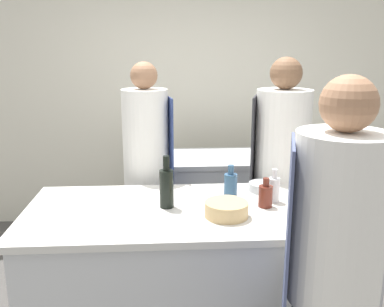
{
  "coord_description": "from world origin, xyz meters",
  "views": [
    {
      "loc": [
        -0.17,
        -2.4,
        1.88
      ],
      "look_at": [
        0.0,
        0.35,
        1.19
      ],
      "focal_mm": 40.0,
      "sensor_mm": 36.0,
      "label": 1
    }
  ],
  "objects_px": {
    "bottle_vinegar": "(274,189)",
    "bottle_cooking_oil": "(167,187)",
    "chef_at_pass_far": "(280,180)",
    "bottle_wine": "(231,185)",
    "oven_range": "(344,181)",
    "chef_at_stove": "(147,179)",
    "cup": "(314,201)",
    "chef_at_prep_near": "(332,283)",
    "bowl_mixing_large": "(226,209)",
    "bowl_prep_small": "(262,187)",
    "bottle_olive_oil": "(266,195)"
  },
  "relations": [
    {
      "from": "chef_at_prep_near",
      "to": "bottle_wine",
      "type": "relative_size",
      "value": 8.35
    },
    {
      "from": "oven_range",
      "to": "chef_at_stove",
      "type": "bearing_deg",
      "value": -152.2
    },
    {
      "from": "bowl_mixing_large",
      "to": "bottle_wine",
      "type": "bearing_deg",
      "value": 77.45
    },
    {
      "from": "bowl_mixing_large",
      "to": "cup",
      "type": "bearing_deg",
      "value": 8.59
    },
    {
      "from": "bottle_wine",
      "to": "cup",
      "type": "bearing_deg",
      "value": -27.06
    },
    {
      "from": "oven_range",
      "to": "bottle_cooking_oil",
      "type": "distance_m",
      "value": 2.61
    },
    {
      "from": "bowl_mixing_large",
      "to": "bottle_cooking_oil",
      "type": "bearing_deg",
      "value": 153.4
    },
    {
      "from": "chef_at_prep_near",
      "to": "chef_at_pass_far",
      "type": "relative_size",
      "value": 0.98
    },
    {
      "from": "bowl_prep_small",
      "to": "cup",
      "type": "bearing_deg",
      "value": -55.91
    },
    {
      "from": "bottle_vinegar",
      "to": "bottle_cooking_oil",
      "type": "distance_m",
      "value": 0.67
    },
    {
      "from": "chef_at_prep_near",
      "to": "bottle_vinegar",
      "type": "height_order",
      "value": "chef_at_prep_near"
    },
    {
      "from": "chef_at_pass_far",
      "to": "bowl_mixing_large",
      "type": "xyz_separation_m",
      "value": [
        -0.51,
        -0.74,
        0.08
      ]
    },
    {
      "from": "chef_at_prep_near",
      "to": "chef_at_stove",
      "type": "relative_size",
      "value": 1.0
    },
    {
      "from": "chef_at_pass_far",
      "to": "bottle_wine",
      "type": "bearing_deg",
      "value": 151.73
    },
    {
      "from": "bottle_wine",
      "to": "bottle_cooking_oil",
      "type": "relative_size",
      "value": 0.67
    },
    {
      "from": "bottle_olive_oil",
      "to": "cup",
      "type": "xyz_separation_m",
      "value": [
        0.28,
        -0.06,
        -0.02
      ]
    },
    {
      "from": "chef_at_prep_near",
      "to": "bowl_mixing_large",
      "type": "xyz_separation_m",
      "value": [
        -0.37,
        0.65,
        0.09
      ]
    },
    {
      "from": "bowl_prep_small",
      "to": "chef_at_prep_near",
      "type": "bearing_deg",
      "value": -86.62
    },
    {
      "from": "chef_at_pass_far",
      "to": "cup",
      "type": "height_order",
      "value": "chef_at_pass_far"
    },
    {
      "from": "chef_at_prep_near",
      "to": "chef_at_stove",
      "type": "distance_m",
      "value": 1.74
    },
    {
      "from": "bottle_vinegar",
      "to": "bottle_wine",
      "type": "xyz_separation_m",
      "value": [
        -0.26,
        0.1,
        0.0
      ]
    },
    {
      "from": "cup",
      "to": "chef_at_stove",
      "type": "bearing_deg",
      "value": 142.71
    },
    {
      "from": "bottle_cooking_oil",
      "to": "cup",
      "type": "distance_m",
      "value": 0.88
    },
    {
      "from": "bottle_vinegar",
      "to": "bottle_wine",
      "type": "distance_m",
      "value": 0.27
    },
    {
      "from": "oven_range",
      "to": "bottle_wine",
      "type": "relative_size",
      "value": 4.7
    },
    {
      "from": "bottle_olive_oil",
      "to": "bowl_prep_small",
      "type": "xyz_separation_m",
      "value": [
        0.05,
        0.29,
        -0.04
      ]
    },
    {
      "from": "chef_at_pass_far",
      "to": "chef_at_stove",
      "type": "bearing_deg",
      "value": 101.06
    },
    {
      "from": "bottle_cooking_oil",
      "to": "bowl_mixing_large",
      "type": "distance_m",
      "value": 0.39
    },
    {
      "from": "bowl_prep_small",
      "to": "bottle_wine",
      "type": "bearing_deg",
      "value": -155.38
    },
    {
      "from": "bottle_cooking_oil",
      "to": "cup",
      "type": "height_order",
      "value": "bottle_cooking_oil"
    },
    {
      "from": "chef_at_pass_far",
      "to": "bottle_olive_oil",
      "type": "distance_m",
      "value": 0.66
    },
    {
      "from": "chef_at_stove",
      "to": "bowl_mixing_large",
      "type": "relative_size",
      "value": 7.14
    },
    {
      "from": "bottle_cooking_oil",
      "to": "oven_range",
      "type": "bearing_deg",
      "value": 43.21
    },
    {
      "from": "chef_at_stove",
      "to": "bottle_olive_oil",
      "type": "distance_m",
      "value": 1.04
    },
    {
      "from": "bottle_olive_oil",
      "to": "cup",
      "type": "bearing_deg",
      "value": -11.49
    },
    {
      "from": "bottle_vinegar",
      "to": "bowl_prep_small",
      "type": "distance_m",
      "value": 0.21
    },
    {
      "from": "bottle_wine",
      "to": "bowl_prep_small",
      "type": "height_order",
      "value": "bottle_wine"
    },
    {
      "from": "bottle_vinegar",
      "to": "bowl_mixing_large",
      "type": "relative_size",
      "value": 0.85
    },
    {
      "from": "bottle_wine",
      "to": "bottle_cooking_oil",
      "type": "bearing_deg",
      "value": -160.04
    },
    {
      "from": "bottle_vinegar",
      "to": "bottle_wine",
      "type": "relative_size",
      "value": 0.99
    },
    {
      "from": "chef_at_stove",
      "to": "chef_at_pass_far",
      "type": "height_order",
      "value": "chef_at_pass_far"
    },
    {
      "from": "bowl_prep_small",
      "to": "cup",
      "type": "distance_m",
      "value": 0.42
    },
    {
      "from": "chef_at_stove",
      "to": "oven_range",
      "type": "bearing_deg",
      "value": 107.85
    },
    {
      "from": "bottle_cooking_oil",
      "to": "bowl_prep_small",
      "type": "height_order",
      "value": "bottle_cooking_oil"
    },
    {
      "from": "chef_at_stove",
      "to": "bottle_wine",
      "type": "bearing_deg",
      "value": 35.9
    },
    {
      "from": "bottle_vinegar",
      "to": "bowl_prep_small",
      "type": "height_order",
      "value": "bottle_vinegar"
    },
    {
      "from": "bottle_olive_oil",
      "to": "cup",
      "type": "distance_m",
      "value": 0.29
    },
    {
      "from": "oven_range",
      "to": "chef_at_stove",
      "type": "distance_m",
      "value": 2.3
    },
    {
      "from": "chef_at_prep_near",
      "to": "bottle_cooking_oil",
      "type": "relative_size",
      "value": 5.57
    },
    {
      "from": "chef_at_pass_far",
      "to": "bottle_vinegar",
      "type": "height_order",
      "value": "chef_at_pass_far"
    }
  ]
}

